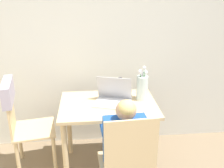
{
  "coord_description": "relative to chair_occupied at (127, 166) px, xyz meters",
  "views": [
    {
      "loc": [
        -0.31,
        -0.56,
        1.8
      ],
      "look_at": [
        -0.09,
        1.73,
        0.9
      ],
      "focal_mm": 42.0,
      "sensor_mm": 36.0,
      "label": 1
    }
  ],
  "objects": [
    {
      "name": "wall_back",
      "position": [
        0.04,
        1.17,
        0.77
      ],
      "size": [
        6.4,
        0.05,
        2.5
      ],
      "color": "silver",
      "rests_on": "ground_plane"
    },
    {
      "name": "dining_table",
      "position": [
        -0.09,
        0.62,
        0.12
      ],
      "size": [
        0.91,
        0.65,
        0.72
      ],
      "color": "#D6B784",
      "rests_on": "ground_plane"
    },
    {
      "name": "chair_occupied",
      "position": [
        0.0,
        0.0,
        0.0
      ],
      "size": [
        0.42,
        0.42,
        0.95
      ],
      "rotation": [
        0.0,
        0.0,
        3.21
      ],
      "color": "#D6B784",
      "rests_on": "ground_plane"
    },
    {
      "name": "chair_spare",
      "position": [
        -0.95,
        0.68,
        0.16
      ],
      "size": [
        0.49,
        0.46,
        0.96
      ],
      "rotation": [
        0.0,
        0.0,
        1.74
      ],
      "color": "#D6B784",
      "rests_on": "ground_plane"
    },
    {
      "name": "person_seated",
      "position": [
        -0.01,
        0.13,
        0.14
      ],
      "size": [
        0.36,
        0.44,
        1.01
      ],
      "rotation": [
        0.0,
        0.0,
        3.21
      ],
      "color": "#1E4C9E",
      "rests_on": "ground_plane"
    },
    {
      "name": "laptop",
      "position": [
        -0.04,
        0.66,
        0.3
      ],
      "size": [
        0.4,
        0.34,
        0.25
      ],
      "rotation": [
        0.0,
        0.0,
        -0.31
      ],
      "color": "#B2B2B7",
      "rests_on": "dining_table"
    },
    {
      "name": "flower_vase",
      "position": [
        0.24,
        0.69,
        0.37
      ],
      "size": [
        0.11,
        0.11,
        0.35
      ],
      "color": "silver",
      "rests_on": "dining_table"
    },
    {
      "name": "water_bottle",
      "position": [
        0.04,
        0.76,
        0.34
      ],
      "size": [
        0.06,
        0.06,
        0.21
      ],
      "color": "silver",
      "rests_on": "dining_table"
    }
  ]
}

